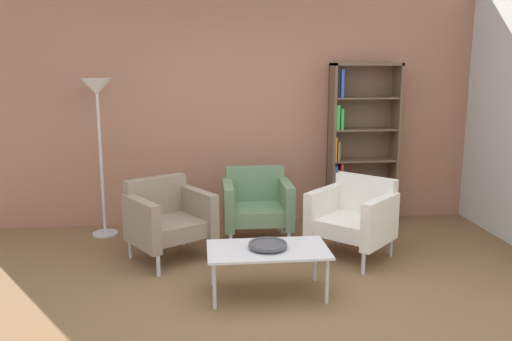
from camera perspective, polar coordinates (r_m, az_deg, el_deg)
The scene contains 9 objects.
ground_plane at distance 4.31m, azimuth 0.86°, elevation -14.77°, with size 8.32×8.32×0.00m, color brown.
brick_back_panel at distance 6.33m, azimuth -1.82°, elevation 7.37°, with size 6.40×0.12×2.90m, color #A87056.
bookshelf_tall at distance 6.44m, azimuth 10.80°, elevation 2.58°, with size 0.80×0.30×1.90m.
coffee_table_low at distance 4.45m, azimuth 1.27°, elevation -8.73°, with size 1.00×0.56×0.40m.
decorative_bowl at distance 4.43m, azimuth 1.27°, elevation -7.93°, with size 0.32×0.32×0.05m.
armchair_spare_guest at distance 5.73m, azimuth 0.08°, elevation -3.57°, with size 0.73×0.67×0.78m.
armchair_corner_red at distance 5.30m, azimuth -9.48°, elevation -4.99°, with size 0.94×0.92×0.78m.
armchair_by_bookshelf at distance 5.38m, azimuth 10.49°, elevation -4.80°, with size 0.95×0.95×0.78m.
floor_lamp_torchiere at distance 6.00m, azimuth -16.59°, elevation 6.66°, with size 0.32×0.32×1.74m.
Camera 1 is at (-0.47, -3.83, 1.91)m, focal length 37.34 mm.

